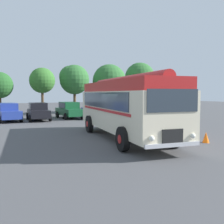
% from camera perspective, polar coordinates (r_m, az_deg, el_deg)
% --- Properties ---
extents(ground_plane, '(120.00, 120.00, 0.00)m').
position_cam_1_polar(ground_plane, '(13.82, 3.02, -6.51)').
color(ground_plane, '#474749').
extents(vintage_bus, '(3.92, 10.35, 3.49)m').
position_cam_1_polar(vintage_bus, '(14.66, 2.70, 1.55)').
color(vintage_bus, beige).
rests_on(vintage_bus, ground).
extents(car_near_left, '(2.20, 4.32, 1.66)m').
position_cam_1_polar(car_near_left, '(25.56, -21.77, -0.01)').
color(car_near_left, navy).
rests_on(car_near_left, ground).
extents(car_mid_left, '(2.23, 4.33, 1.66)m').
position_cam_1_polar(car_mid_left, '(25.64, -15.77, 0.14)').
color(car_mid_left, black).
rests_on(car_mid_left, ground).
extents(car_mid_right, '(2.05, 4.25, 1.66)m').
position_cam_1_polar(car_mid_right, '(27.03, -9.27, 0.43)').
color(car_mid_right, '#144C28').
rests_on(car_mid_right, ground).
extents(car_far_right, '(2.12, 4.28, 1.66)m').
position_cam_1_polar(car_far_right, '(27.02, -3.75, 0.47)').
color(car_far_right, navy).
rests_on(car_far_right, ground).
extents(tree_centre, '(2.94, 2.94, 5.51)m').
position_cam_1_polar(tree_centre, '(31.58, -15.02, 6.63)').
color(tree_centre, '#4C3823').
rests_on(tree_centre, ground).
extents(tree_right_of_centre, '(3.70, 3.67, 6.08)m').
position_cam_1_polar(tree_right_of_centre, '(33.06, -8.43, 7.15)').
color(tree_right_of_centre, '#4C3823').
rests_on(tree_right_of_centre, ground).
extents(tree_far_right, '(4.52, 4.52, 6.43)m').
position_cam_1_polar(tree_far_right, '(35.35, -0.76, 6.67)').
color(tree_far_right, '#4C3823').
rests_on(tree_far_right, ground).
extents(tree_extra_right, '(4.35, 4.35, 6.98)m').
position_cam_1_polar(tree_extra_right, '(38.37, 5.90, 7.52)').
color(tree_extra_right, '#4C3823').
rests_on(tree_extra_right, ground).
extents(traffic_cone, '(0.36, 0.36, 0.55)m').
position_cam_1_polar(traffic_cone, '(14.39, 19.77, -5.21)').
color(traffic_cone, orange).
rests_on(traffic_cone, ground).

